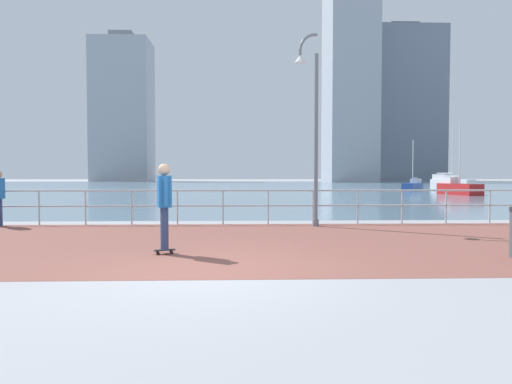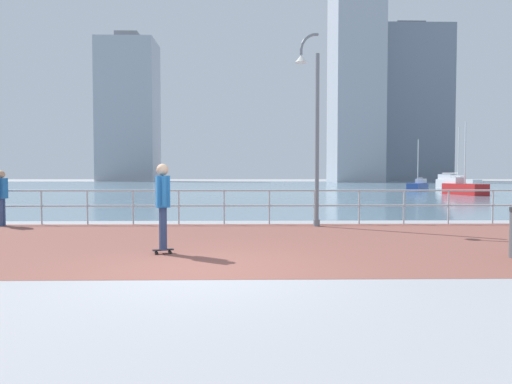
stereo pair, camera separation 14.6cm
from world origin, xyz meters
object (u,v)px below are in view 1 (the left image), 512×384
Objects in this scene: skateboarder at (164,200)px; sailboat_gray at (458,188)px; sailboat_white at (451,183)px; lamppost at (312,120)px; sailboat_red at (413,186)px.

sailboat_gray reaches higher than skateboarder.
sailboat_gray is (-6.62, -14.69, -0.11)m from sailboat_white.
sailboat_white reaches higher than sailboat_gray.
lamppost is 0.84× the size of sailboat_white.
sailboat_gray is (0.34, -8.01, 0.07)m from sailboat_red.
skateboarder is 37.31m from sailboat_red.
sailboat_white is at bearing 58.66° from lamppost.
skateboarder is 0.26× the size of sailboat_white.
skateboarder is 0.36× the size of sailboat_red.
skateboarder is (-3.53, -4.38, -2.09)m from lamppost.
sailboat_red is at bearing 61.33° from skateboarder.
lamppost is 6.00m from skateboarder.
lamppost is 25.23m from sailboat_gray.
lamppost is 41.09m from sailboat_white.
sailboat_gray is at bearing -87.54° from sailboat_red.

